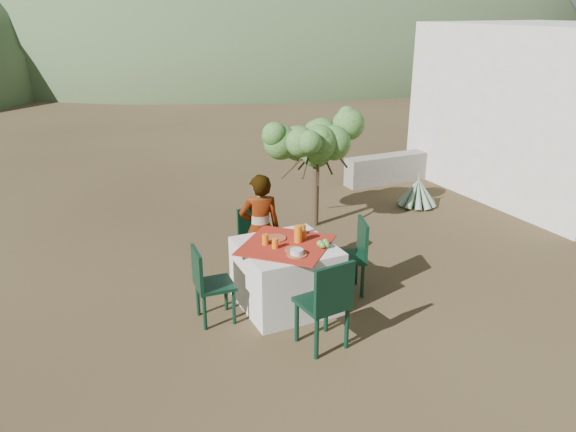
% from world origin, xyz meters
% --- Properties ---
extents(ground, '(160.00, 160.00, 0.00)m').
position_xyz_m(ground, '(0.00, 0.00, 0.00)').
color(ground, '#322516').
rests_on(ground, ground).
extents(table, '(1.30, 1.30, 0.76)m').
position_xyz_m(table, '(-0.67, -0.17, 0.38)').
color(table, white).
rests_on(table, ground).
extents(chair_far, '(0.43, 0.43, 0.87)m').
position_xyz_m(chair_far, '(-0.66, 0.79, 0.48)').
color(chair_far, black).
rests_on(chair_far, ground).
extents(chair_near, '(0.50, 0.50, 0.98)m').
position_xyz_m(chair_near, '(-0.68, -1.17, 0.54)').
color(chair_near, black).
rests_on(chair_near, ground).
extents(chair_left, '(0.42, 0.42, 0.87)m').
position_xyz_m(chair_left, '(-1.59, -0.15, 0.48)').
color(chair_left, black).
rests_on(chair_left, ground).
extents(chair_right, '(0.54, 0.54, 0.92)m').
position_xyz_m(chair_right, '(0.19, -0.21, 0.51)').
color(chair_right, black).
rests_on(chair_right, ground).
extents(person, '(0.57, 0.44, 1.40)m').
position_xyz_m(person, '(-0.70, 0.53, 0.70)').
color(person, '#8C6651').
rests_on(person, ground).
extents(shrub_tree, '(1.37, 1.34, 1.61)m').
position_xyz_m(shrub_tree, '(0.87, 1.98, 1.27)').
color(shrub_tree, '#413020').
rests_on(shrub_tree, ground).
extents(agave, '(0.67, 0.68, 0.72)m').
position_xyz_m(agave, '(2.85, 1.99, 0.24)').
color(agave, gray).
rests_on(agave, ground).
extents(guesthouse, '(3.20, 4.20, 3.00)m').
position_xyz_m(guesthouse, '(5.60, 1.80, 1.50)').
color(guesthouse, silver).
rests_on(guesthouse, ground).
extents(stone_wall, '(2.60, 0.35, 0.55)m').
position_xyz_m(stone_wall, '(3.60, 3.40, 0.28)').
color(stone_wall, gray).
rests_on(stone_wall, ground).
extents(hill_near_right, '(48.00, 48.00, 20.00)m').
position_xyz_m(hill_near_right, '(12.00, 36.00, 0.00)').
color(hill_near_right, '#2D4828').
rests_on(hill_near_right, ground).
extents(hill_far_center, '(60.00, 60.00, 24.00)m').
position_xyz_m(hill_far_center, '(-4.00, 52.00, 0.00)').
color(hill_far_center, gray).
rests_on(hill_far_center, ground).
extents(hill_far_right, '(36.00, 36.00, 14.00)m').
position_xyz_m(hill_far_right, '(28.00, 46.00, 0.00)').
color(hill_far_right, gray).
rests_on(hill_far_right, ground).
extents(plate_far, '(0.25, 0.25, 0.01)m').
position_xyz_m(plate_far, '(-0.71, 0.03, 0.77)').
color(plate_far, brown).
rests_on(plate_far, table).
extents(plate_near, '(0.20, 0.20, 0.01)m').
position_xyz_m(plate_near, '(-0.66, -0.35, 0.77)').
color(plate_near, brown).
rests_on(plate_near, table).
extents(glass_far, '(0.07, 0.07, 0.12)m').
position_xyz_m(glass_far, '(-0.88, -0.07, 0.82)').
color(glass_far, orange).
rests_on(glass_far, table).
extents(glass_near, '(0.07, 0.07, 0.11)m').
position_xyz_m(glass_near, '(-0.82, -0.22, 0.82)').
color(glass_near, orange).
rests_on(glass_near, table).
extents(juice_pitcher, '(0.09, 0.09, 0.20)m').
position_xyz_m(juice_pitcher, '(-0.52, -0.17, 0.86)').
color(juice_pitcher, orange).
rests_on(juice_pitcher, table).
extents(bowl_plate, '(0.23, 0.23, 0.01)m').
position_xyz_m(bowl_plate, '(-0.68, -0.48, 0.77)').
color(bowl_plate, brown).
rests_on(bowl_plate, table).
extents(white_bowl, '(0.14, 0.14, 0.05)m').
position_xyz_m(white_bowl, '(-0.68, -0.48, 0.80)').
color(white_bowl, silver).
rests_on(white_bowl, bowl_plate).
extents(jar_left, '(0.06, 0.06, 0.10)m').
position_xyz_m(jar_left, '(-0.41, -0.11, 0.81)').
color(jar_left, '#BA5C20').
rests_on(jar_left, table).
extents(jar_right, '(0.06, 0.06, 0.10)m').
position_xyz_m(jar_right, '(-0.34, 0.06, 0.81)').
color(jar_right, '#BA5C20').
rests_on(jar_right, table).
extents(napkin_holder, '(0.09, 0.07, 0.10)m').
position_xyz_m(napkin_holder, '(-0.45, -0.02, 0.81)').
color(napkin_holder, silver).
rests_on(napkin_holder, table).
extents(fruit_cluster, '(0.15, 0.14, 0.08)m').
position_xyz_m(fruit_cluster, '(-0.32, -0.41, 0.80)').
color(fruit_cluster, '#598E33').
rests_on(fruit_cluster, table).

